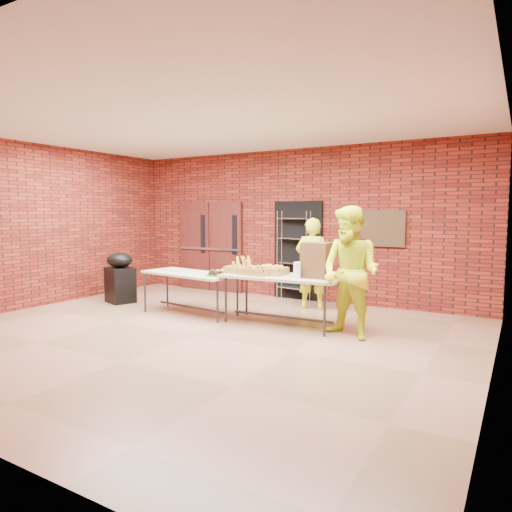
{
  "coord_description": "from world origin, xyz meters",
  "views": [
    {
      "loc": [
        4.24,
        -5.36,
        1.84
      ],
      "look_at": [
        0.27,
        1.4,
        1.11
      ],
      "focal_mm": 32.0,
      "sensor_mm": 36.0,
      "label": 1
    }
  ],
  "objects": [
    {
      "name": "bronze_plaque",
      "position": [
        1.9,
        3.45,
        1.55
      ],
      "size": [
        0.85,
        0.04,
        0.7
      ],
      "primitive_type": "cube",
      "color": "#3D2B18",
      "rests_on": "room"
    },
    {
      "name": "cup_stack_front",
      "position": [
        1.17,
        1.12,
        0.95
      ],
      "size": [
        0.08,
        0.08,
        0.25
      ],
      "primitive_type": "cylinder",
      "color": "white",
      "rests_on": "table_right"
    },
    {
      "name": "covered_grill",
      "position": [
        -2.91,
        1.27,
        0.52
      ],
      "size": [
        0.7,
        0.64,
        1.04
      ],
      "rotation": [
        0.0,
        0.0,
        -0.36
      ],
      "color": "black",
      "rests_on": "room"
    },
    {
      "name": "coffee_dispenser",
      "position": [
        1.43,
        1.34,
        1.1
      ],
      "size": [
        0.43,
        0.38,
        0.56
      ],
      "primitive_type": "cube",
      "color": "#53371C",
      "rests_on": "table_right"
    },
    {
      "name": "double_doors",
      "position": [
        -2.2,
        3.44,
        1.05
      ],
      "size": [
        1.78,
        0.12,
        2.1
      ],
      "color": "#4A1A15",
      "rests_on": "room"
    },
    {
      "name": "basket_apples",
      "position": [
        0.43,
        1.13,
        0.89
      ],
      "size": [
        0.49,
        0.38,
        0.15
      ],
      "color": "#A47B42",
      "rests_on": "table_right"
    },
    {
      "name": "table_right",
      "position": [
        0.85,
        1.26,
        0.75
      ],
      "size": [
        2.04,
        0.94,
        0.82
      ],
      "rotation": [
        0.0,
        0.0,
        0.05
      ],
      "color": "#B8A78D",
      "rests_on": "room"
    },
    {
      "name": "wire_rack",
      "position": [
        0.07,
        3.32,
        0.94
      ],
      "size": [
        0.72,
        0.35,
        1.89
      ],
      "primitive_type": null,
      "rotation": [
        0.0,
        0.0,
        -0.18
      ],
      "color": "#B1B1B8",
      "rests_on": "room"
    },
    {
      "name": "dark_doorway",
      "position": [
        0.1,
        3.46,
        1.05
      ],
      "size": [
        1.1,
        0.06,
        2.1
      ],
      "primitive_type": "cube",
      "color": "black",
      "rests_on": "room"
    },
    {
      "name": "basket_oranges",
      "position": [
        0.62,
        1.3,
        0.89
      ],
      "size": [
        0.49,
        0.38,
        0.15
      ],
      "color": "#A47B42",
      "rests_on": "table_right"
    },
    {
      "name": "volunteer_man",
      "position": [
        2.08,
        1.08,
        0.98
      ],
      "size": [
        1.13,
        0.99,
        1.95
      ],
      "primitive_type": "imported",
      "rotation": [
        0.0,
        0.0,
        -0.3
      ],
      "color": "#DEF61B",
      "rests_on": "room"
    },
    {
      "name": "cup_stack_mid",
      "position": [
        1.23,
        1.06,
        0.95
      ],
      "size": [
        0.08,
        0.08,
        0.25
      ],
      "primitive_type": "cylinder",
      "color": "white",
      "rests_on": "table_right"
    },
    {
      "name": "cup_stack_back",
      "position": [
        1.19,
        1.23,
        0.95
      ],
      "size": [
        0.08,
        0.08,
        0.25
      ],
      "primitive_type": "cylinder",
      "color": "white",
      "rests_on": "table_right"
    },
    {
      "name": "basket_bananas",
      "position": [
        0.11,
        1.19,
        0.89
      ],
      "size": [
        0.49,
        0.38,
        0.15
      ],
      "color": "#A47B42",
      "rests_on": "table_right"
    },
    {
      "name": "muffin_tray",
      "position": [
        -0.3,
        1.09,
        0.81
      ],
      "size": [
        0.42,
        0.42,
        0.1
      ],
      "color": "#16531C",
      "rests_on": "table_left"
    },
    {
      "name": "room",
      "position": [
        0.0,
        0.0,
        1.6
      ],
      "size": [
        8.08,
        7.08,
        3.28
      ],
      "color": "#8A6B4A",
      "rests_on": "ground"
    },
    {
      "name": "napkin_box",
      "position": [
        -1.3,
        1.11,
        0.79
      ],
      "size": [
        0.17,
        0.12,
        0.06
      ],
      "primitive_type": "cube",
      "color": "white",
      "rests_on": "table_left"
    },
    {
      "name": "table_left",
      "position": [
        -0.98,
        1.14,
        0.7
      ],
      "size": [
        1.95,
        1.02,
        0.76
      ],
      "rotation": [
        0.0,
        0.0,
        -0.14
      ],
      "color": "#B8A78D",
      "rests_on": "room"
    },
    {
      "name": "volunteer_woman",
      "position": [
        0.77,
        2.67,
        0.88
      ],
      "size": [
        0.72,
        0.56,
        1.76
      ],
      "primitive_type": "imported",
      "rotation": [
        0.0,
        0.0,
        3.38
      ],
      "color": "#DEF61B",
      "rests_on": "room"
    }
  ]
}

